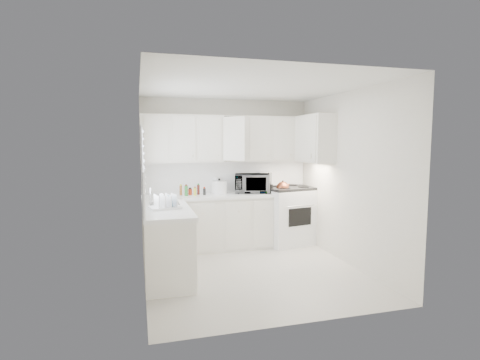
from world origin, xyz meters
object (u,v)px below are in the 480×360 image
object	(u,v)px
stove	(288,207)
tea_kettle	(283,187)
rice_cooker	(219,186)
dish_rack	(165,201)
utensil_crock	(270,183)
microwave	(252,181)

from	to	relation	value
stove	tea_kettle	world-z (taller)	stove
rice_cooker	dish_rack	size ratio (longest dim) A/B	0.66
stove	tea_kettle	size ratio (longest dim) A/B	4.90
rice_cooker	dish_rack	world-z (taller)	rice_cooker
rice_cooker	utensil_crock	distance (m)	0.88
utensil_crock	rice_cooker	bearing A→B (deg)	166.13
tea_kettle	utensil_crock	xyz separation A→B (m)	(-0.23, 0.04, 0.07)
tea_kettle	rice_cooker	size ratio (longest dim) A/B	1.02
tea_kettle	utensil_crock	world-z (taller)	utensil_crock
stove	dish_rack	bearing A→B (deg)	-164.50
rice_cooker	dish_rack	bearing A→B (deg)	-142.17
stove	rice_cooker	size ratio (longest dim) A/B	5.01
microwave	utensil_crock	bearing A→B (deg)	-21.29
tea_kettle	dish_rack	bearing A→B (deg)	-163.16
microwave	utensil_crock	distance (m)	0.33
stove	dish_rack	xyz separation A→B (m)	(-2.28, -1.15, 0.39)
stove	microwave	distance (m)	0.84
microwave	rice_cooker	bearing A→B (deg)	-166.33
stove	utensil_crock	distance (m)	0.64
tea_kettle	rice_cooker	bearing A→B (deg)	158.87
utensil_crock	dish_rack	xyz separation A→B (m)	(-1.87, -1.02, -0.08)
stove	dish_rack	world-z (taller)	stove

